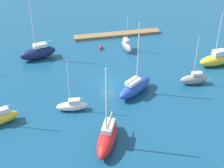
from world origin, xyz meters
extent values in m
plane|color=navy|center=(0.00, 0.00, 0.00)|extent=(160.00, 160.00, 0.00)
cube|color=olive|center=(-6.18, -18.85, 0.29)|extent=(19.58, 2.22, 0.58)
ellipsoid|color=yellow|center=(17.77, 7.99, 0.88)|extent=(5.86, 3.42, 1.76)
cube|color=silver|center=(17.34, 7.83, 2.13)|extent=(2.24, 1.59, 0.75)
cylinder|color=silver|center=(17.02, 7.72, 2.66)|extent=(2.07, 0.84, 0.11)
ellipsoid|color=red|center=(3.42, 15.67, 1.14)|extent=(5.22, 8.07, 2.27)
cube|color=silver|center=(3.16, 15.09, 2.64)|extent=(2.36, 3.12, 0.72)
cylinder|color=silver|center=(3.58, 16.03, 7.16)|extent=(0.19, 0.19, 9.78)
cylinder|color=silver|center=(2.85, 14.39, 3.15)|extent=(1.59, 3.33, 0.15)
ellipsoid|color=gray|center=(-6.30, -11.22, 0.92)|extent=(1.85, 4.76, 1.84)
cube|color=silver|center=(-6.26, -11.58, 2.11)|extent=(0.98, 1.75, 0.54)
cylinder|color=silver|center=(-6.33, -10.99, 4.65)|extent=(0.11, 0.11, 5.62)
cylinder|color=silver|center=(-6.23, -11.85, 2.53)|extent=(0.30, 1.75, 0.09)
ellipsoid|color=white|center=(7.13, 6.89, 0.71)|extent=(4.93, 2.10, 1.43)
cube|color=silver|center=(6.75, 6.93, 1.68)|extent=(1.82, 1.13, 0.51)
cylinder|color=silver|center=(7.36, 6.86, 5.10)|extent=(0.11, 0.11, 7.34)
cylinder|color=silver|center=(6.40, 6.97, 2.09)|extent=(1.94, 0.31, 0.09)
ellipsoid|color=#2347B2|center=(-3.61, 4.57, 1.14)|extent=(7.59, 6.50, 2.28)
cube|color=silver|center=(-3.11, 4.94, 2.58)|extent=(3.06, 2.78, 0.60)
cylinder|color=silver|center=(-3.92, 4.33, 7.36)|extent=(0.19, 0.19, 10.17)
cylinder|color=silver|center=(-2.72, 5.23, 3.03)|extent=(2.49, 1.92, 0.15)
ellipsoid|color=#141E4C|center=(11.61, -11.46, 1.21)|extent=(7.47, 4.08, 2.42)
cube|color=silver|center=(11.06, -11.61, 2.76)|extent=(2.83, 1.99, 0.68)
cylinder|color=silver|center=(11.95, -11.37, 7.58)|extent=(0.17, 0.17, 10.33)
cylinder|color=silver|center=(10.35, -11.81, 3.24)|extent=(3.25, 1.02, 0.14)
ellipsoid|color=yellow|center=(-21.12, -1.39, 1.07)|extent=(6.75, 2.88, 2.14)
cube|color=silver|center=(-21.64, -1.44, 2.62)|extent=(2.48, 1.59, 0.95)
cylinder|color=silver|center=(-20.79, -1.37, 6.30)|extent=(0.16, 0.16, 8.32)
cylinder|color=silver|center=(-22.29, -1.50, 3.24)|extent=(3.02, 0.39, 0.13)
ellipsoid|color=gray|center=(-14.38, 3.90, 0.90)|extent=(4.90, 1.96, 1.80)
cube|color=silver|center=(-14.76, 3.93, 2.04)|extent=(1.79, 1.09, 0.48)
cylinder|color=silver|center=(-14.14, 3.88, 5.40)|extent=(0.11, 0.11, 7.21)
cylinder|color=silver|center=(-15.01, 3.95, 2.43)|extent=(1.76, 0.23, 0.09)
sphere|color=red|center=(-1.25, -12.89, 0.39)|extent=(0.78, 0.78, 0.78)
camera|label=1|loc=(10.12, 48.68, 30.96)|focal=53.44mm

